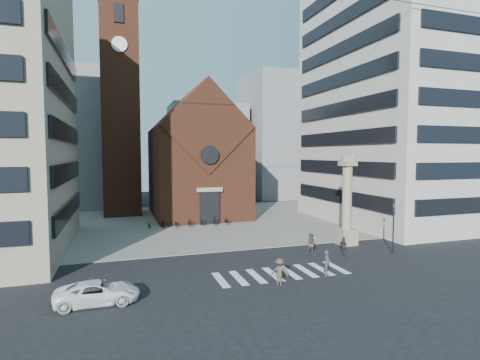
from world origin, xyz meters
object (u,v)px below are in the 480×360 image
at_px(traffic_light, 393,227).
at_px(pedestrian_1, 311,245).
at_px(white_car, 98,293).
at_px(pedestrian_2, 344,247).
at_px(pedestrian_0, 327,263).
at_px(scooter_0, 149,225).
at_px(lion_column, 347,208).

xyz_separation_m(traffic_light, pedestrian_1, (-7.10, 1.49, -1.33)).
xyz_separation_m(white_car, pedestrian_2, (19.25, 4.31, 0.15)).
distance_m(pedestrian_1, pedestrian_2, 2.72).
bearing_deg(traffic_light, pedestrian_0, -158.05).
bearing_deg(pedestrian_0, white_car, 144.08).
xyz_separation_m(pedestrian_1, scooter_0, (-12.15, 15.70, -0.50)).
xyz_separation_m(white_car, pedestrian_1, (16.69, 5.21, 0.31)).
xyz_separation_m(white_car, scooter_0, (4.54, 20.91, -0.19)).
xyz_separation_m(lion_column, scooter_0, (-17.26, 13.19, -2.99)).
height_order(traffic_light, white_car, traffic_light).
bearing_deg(white_car, pedestrian_1, -72.97).
distance_m(lion_column, pedestrian_0, 10.29).
distance_m(lion_column, white_car, 23.30).
bearing_deg(scooter_0, white_car, -104.10).
bearing_deg(traffic_light, lion_column, 116.46).
relative_size(pedestrian_0, scooter_0, 1.13).
distance_m(white_car, scooter_0, 21.40).
relative_size(lion_column, pedestrian_1, 4.51).
relative_size(white_car, pedestrian_0, 2.62).
distance_m(white_car, pedestrian_1, 17.49).
distance_m(pedestrian_2, scooter_0, 22.18).
height_order(traffic_light, pedestrian_0, traffic_light).
distance_m(traffic_light, pedestrian_0, 9.37).
xyz_separation_m(lion_column, pedestrian_0, (-6.60, -7.46, -2.56)).
height_order(lion_column, pedestrian_1, lion_column).
relative_size(lion_column, pedestrian_2, 5.39).
bearing_deg(pedestrian_0, scooter_0, 80.40).
bearing_deg(pedestrian_2, pedestrian_1, 60.07).
xyz_separation_m(lion_column, pedestrian_2, (-2.55, -3.41, -2.65)).
bearing_deg(pedestrian_0, lion_column, 11.61).
xyz_separation_m(pedestrian_1, pedestrian_2, (2.56, -0.90, -0.16)).
bearing_deg(lion_column, scooter_0, 142.61).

